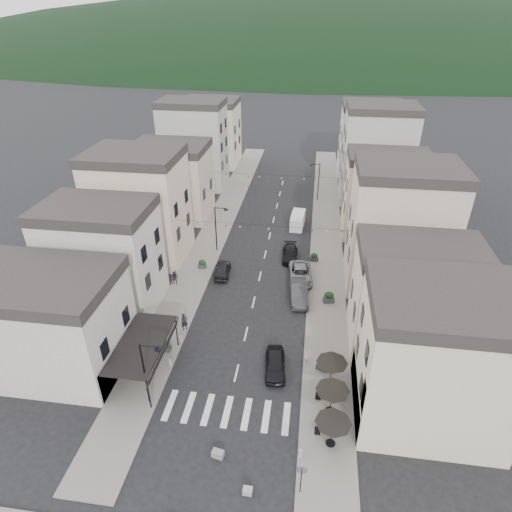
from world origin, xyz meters
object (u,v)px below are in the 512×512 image
(parked_car_d, at_px, (290,254))
(delivery_van, at_px, (298,220))
(parked_car_b, at_px, (299,293))
(pedestrian_a, at_px, (184,322))
(pedestrian_b, at_px, (175,278))
(parked_car_a, at_px, (275,364))
(parked_car_e, at_px, (222,269))
(parked_car_c, at_px, (300,274))

(parked_car_d, relative_size, delivery_van, 1.00)
(parked_car_b, relative_size, delivery_van, 1.11)
(pedestrian_a, distance_m, pedestrian_b, 7.95)
(parked_car_b, xyz_separation_m, pedestrian_b, (-13.59, 0.77, 0.10))
(parked_car_a, xyz_separation_m, parked_car_d, (-0.08, 18.68, -0.07))
(parked_car_d, height_order, parked_car_e, parked_car_e)
(parked_car_c, distance_m, delivery_van, 13.45)
(pedestrian_b, bearing_deg, parked_car_c, 11.20)
(parked_car_b, relative_size, parked_car_c, 0.92)
(parked_car_c, bearing_deg, parked_car_a, -101.69)
(parked_car_b, distance_m, parked_car_c, 3.74)
(parked_car_b, height_order, parked_car_d, parked_car_b)
(parked_car_c, height_order, pedestrian_a, pedestrian_a)
(delivery_van, bearing_deg, parked_car_e, -116.29)
(parked_car_a, height_order, parked_car_e, parked_car_a)
(parked_car_c, height_order, delivery_van, delivery_van)
(pedestrian_b, bearing_deg, parked_car_e, 29.08)
(parked_car_e, distance_m, pedestrian_b, 5.45)
(parked_car_d, distance_m, delivery_van, 8.97)
(delivery_van, height_order, pedestrian_a, delivery_van)
(parked_car_a, xyz_separation_m, parked_car_e, (-7.46, 13.99, -0.01))
(parked_car_a, relative_size, parked_car_e, 1.01)
(parked_car_e, relative_size, delivery_van, 0.93)
(parked_car_c, bearing_deg, delivery_van, 88.41)
(pedestrian_a, bearing_deg, parked_car_b, -2.84)
(parked_car_a, height_order, pedestrian_a, pedestrian_a)
(parked_car_e, bearing_deg, parked_car_d, -151.95)
(parked_car_b, bearing_deg, parked_car_d, 93.96)
(parked_car_e, bearing_deg, pedestrian_b, 25.87)
(parked_car_c, relative_size, pedestrian_a, 2.99)
(parked_car_d, bearing_deg, parked_car_e, -150.84)
(parked_car_a, distance_m, parked_car_e, 15.86)
(parked_car_a, distance_m, parked_car_d, 18.68)
(parked_car_a, relative_size, parked_car_c, 0.79)
(parked_car_a, distance_m, pedestrian_a, 9.82)
(pedestrian_a, height_order, pedestrian_b, pedestrian_a)
(parked_car_e, height_order, pedestrian_b, pedestrian_b)
(parked_car_c, xyz_separation_m, pedestrian_b, (-13.56, -2.97, 0.17))
(parked_car_c, relative_size, parked_car_e, 1.29)
(parked_car_c, xyz_separation_m, pedestrian_a, (-10.37, -10.25, 0.27))
(parked_car_a, xyz_separation_m, pedestrian_b, (-12.16, 11.25, 0.19))
(parked_car_c, bearing_deg, parked_car_b, -95.58)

